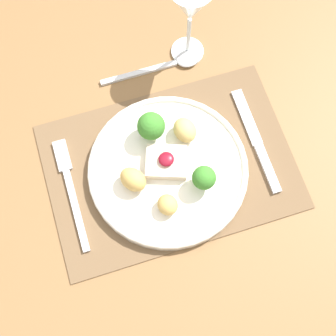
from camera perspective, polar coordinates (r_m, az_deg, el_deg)
The scene contains 8 objects.
ground_plane at distance 1.59m, azimuth 0.12°, elevation -8.89°, with size 8.00×8.00×0.00m, color brown.
dining_table at distance 0.93m, azimuth 0.21°, elevation -1.48°, with size 1.36×1.21×0.76m.
placemat at distance 0.85m, azimuth 0.23°, elevation 0.22°, with size 0.44×0.30×0.00m, color brown.
dinner_plate at distance 0.83m, azimuth -0.04°, elevation 0.08°, with size 0.29×0.29×0.08m.
fork at distance 0.85m, azimuth -11.85°, elevation -2.11°, with size 0.02×0.21×0.01m.
knife at distance 0.87m, azimuth 11.00°, elevation 2.56°, with size 0.02×0.21×0.01m.
spoon at distance 0.94m, azimuth 0.55°, elevation 12.67°, with size 0.20×0.04×0.01m.
wine_glass_near at distance 0.85m, azimuth 2.76°, elevation 18.97°, with size 0.08×0.08×0.19m.
Camera 1 is at (-0.09, -0.27, 1.57)m, focal length 50.00 mm.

